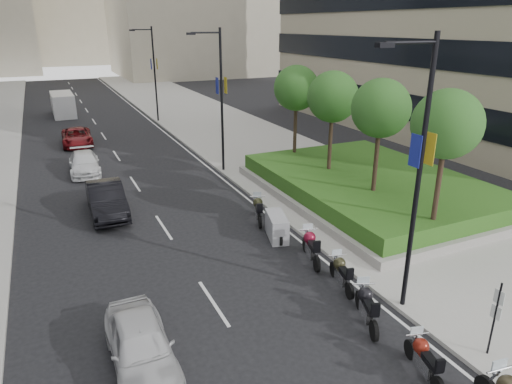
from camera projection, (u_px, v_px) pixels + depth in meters
ground at (310, 362)px, 13.14m from camera, size 160.00×160.00×0.00m
sidewalk_right at (224, 129)px, 42.20m from camera, size 10.00×100.00×0.15m
lane_edge at (168, 135)px, 40.12m from camera, size 0.12×100.00×0.01m
lane_centre at (107, 141)px, 38.06m from camera, size 0.12×100.00×0.01m
planter at (370, 192)px, 25.49m from camera, size 10.00×14.00×0.40m
hedge at (371, 182)px, 25.28m from camera, size 9.40×13.40×0.80m
tree_0 at (447, 125)px, 18.04m from camera, size 2.80×2.80×6.30m
tree_1 at (381, 109)px, 21.44m from camera, size 2.80×2.80×6.30m
tree_2 at (333, 97)px, 24.84m from camera, size 2.80×2.80×6.30m
tree_3 at (296, 88)px, 28.25m from camera, size 2.80×2.80×6.30m
lamp_post_0 at (416, 167)px, 13.89m from camera, size 2.34×0.45×9.00m
lamp_post_1 at (219, 94)px, 28.34m from camera, size 2.34×0.45×9.00m
lamp_post_2 at (153, 70)px, 43.65m from camera, size 2.34×0.45×9.00m
parking_sign at (495, 315)px, 12.84m from camera, size 0.06×0.32×2.50m
motorcycle_1 at (424, 359)px, 12.48m from camera, size 0.80×2.04×1.04m
motorcycle_2 at (367, 306)px, 14.70m from camera, size 1.07×2.19×1.15m
motorcycle_3 at (341, 273)px, 16.76m from camera, size 0.77×2.12×1.07m
motorcycle_4 at (311, 247)px, 18.61m from camera, size 0.93×2.30×1.18m
motorcycle_5 at (277, 227)px, 20.61m from camera, size 1.22×1.99×1.13m
motorcycle_6 at (258, 210)px, 22.41m from camera, size 0.99×2.17×1.12m
car_a at (141, 345)px, 12.76m from camera, size 1.75×4.24×1.44m
car_b at (106, 199)px, 23.20m from camera, size 1.78×4.89×1.60m
car_c at (84, 163)px, 29.72m from camera, size 2.06×4.61×1.31m
car_d at (77, 137)px, 36.55m from camera, size 2.41×4.93×1.35m
delivery_van at (63, 106)px, 48.18m from camera, size 2.19×5.60×2.34m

